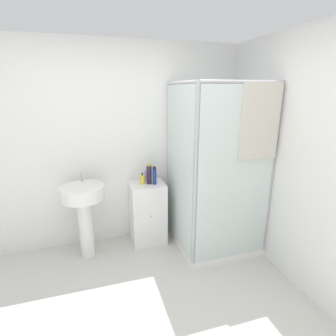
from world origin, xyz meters
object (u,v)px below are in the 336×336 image
at_px(shampoo_bottle_blue, 154,176).
at_px(lotion_bottle_white, 146,176).
at_px(sink, 84,205).
at_px(shampoo_bottle_tall_black, 149,174).
at_px(soap_dispenser, 142,179).

xyz_separation_m(shampoo_bottle_blue, lotion_bottle_white, (-0.08, 0.14, -0.03)).
xyz_separation_m(sink, shampoo_bottle_blue, (0.86, 0.06, 0.26)).
relative_size(shampoo_bottle_tall_black, shampoo_bottle_blue, 1.14).
relative_size(sink, lotion_bottle_white, 5.74).
height_order(sink, lotion_bottle_white, sink).
bearing_deg(soap_dispenser, lotion_bottle_white, 52.08).
bearing_deg(shampoo_bottle_tall_black, lotion_bottle_white, 99.28).
height_order(soap_dispenser, shampoo_bottle_tall_black, shampoo_bottle_tall_black).
xyz_separation_m(shampoo_bottle_tall_black, lotion_bottle_white, (-0.02, 0.10, -0.05)).
height_order(sink, soap_dispenser, sink).
bearing_deg(soap_dispenser, shampoo_bottle_tall_black, -11.54).
relative_size(soap_dispenser, lotion_bottle_white, 0.82).
bearing_deg(lotion_bottle_white, soap_dispenser, -127.92).
relative_size(shampoo_bottle_tall_black, lotion_bottle_white, 1.44).
relative_size(sink, shampoo_bottle_tall_black, 3.97).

